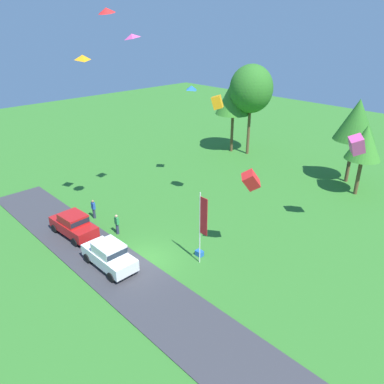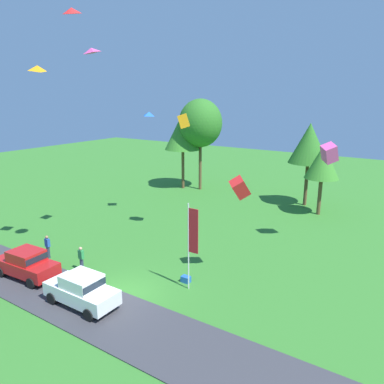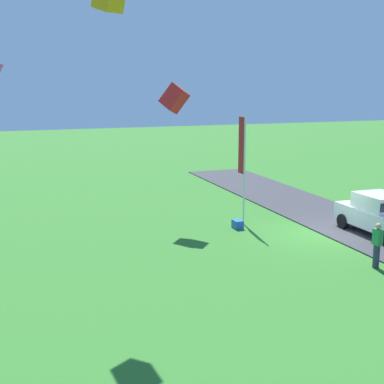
# 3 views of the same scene
# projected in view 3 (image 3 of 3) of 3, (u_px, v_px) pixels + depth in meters

# --- Properties ---
(ground_plane) EXTENTS (120.00, 120.00, 0.00)m
(ground_plane) POSITION_uv_depth(u_px,v_px,m) (321.00, 234.00, 24.19)
(ground_plane) COLOR #337528
(pavement_strip) EXTENTS (36.00, 4.40, 0.06)m
(pavement_strip) POSITION_uv_depth(u_px,v_px,m) (362.00, 229.00, 24.91)
(pavement_strip) COLOR #38383D
(pavement_strip) RESTS_ON ground
(car_sedan_by_flagpole) EXTENTS (4.42, 1.98, 1.84)m
(car_sedan_by_flagpole) POSITION_uv_depth(u_px,v_px,m) (380.00, 213.00, 23.77)
(car_sedan_by_flagpole) COLOR white
(car_sedan_by_flagpole) RESTS_ON ground
(person_beside_suv) EXTENTS (0.36, 0.24, 1.71)m
(person_beside_suv) POSITION_uv_depth(u_px,v_px,m) (377.00, 245.00, 19.68)
(person_beside_suv) COLOR #2D334C
(person_beside_suv) RESTS_ON ground
(flag_banner) EXTENTS (0.71, 0.08, 5.43)m
(flag_banner) POSITION_uv_depth(u_px,v_px,m) (243.00, 153.00, 25.46)
(flag_banner) COLOR silver
(flag_banner) RESTS_ON ground
(cooler_box) EXTENTS (0.56, 0.40, 0.40)m
(cooler_box) POSITION_uv_depth(u_px,v_px,m) (238.00, 224.00, 25.15)
(cooler_box) COLOR blue
(cooler_box) RESTS_ON ground
(kite_box_high_left) EXTENTS (1.35, 1.55, 1.55)m
(kite_box_high_left) POSITION_uv_depth(u_px,v_px,m) (174.00, 98.00, 25.45)
(kite_box_high_left) COLOR red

